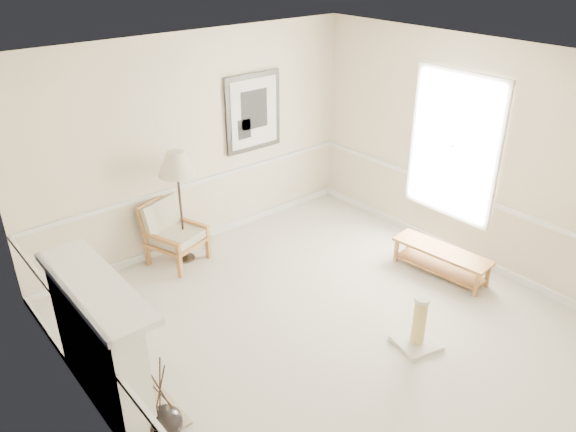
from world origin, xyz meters
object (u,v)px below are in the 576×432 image
at_px(armchair, 171,230).
at_px(scratching_post, 418,331).
at_px(bench, 441,258).
at_px(floor_vase, 165,423).
at_px(floor_lamp, 177,166).

height_order(armchair, scratching_post, armchair).
xyz_separation_m(armchair, bench, (2.49, -2.52, -0.22)).
relative_size(floor_vase, armchair, 1.06).
bearing_deg(bench, armchair, 134.67).
height_order(floor_lamp, bench, floor_lamp).
xyz_separation_m(floor_vase, armchair, (1.53, 2.62, 0.29)).
xyz_separation_m(bench, scratching_post, (-1.35, -0.72, -0.05)).
height_order(bench, scratching_post, scratching_post).
distance_m(floor_vase, bench, 4.02).
bearing_deg(bench, floor_lamp, 134.17).
distance_m(armchair, bench, 3.54).
xyz_separation_m(floor_vase, bench, (4.02, 0.11, 0.08)).
height_order(armchair, floor_lamp, floor_lamp).
xyz_separation_m(floor_vase, scratching_post, (2.67, -0.61, 0.03)).
distance_m(floor_lamp, bench, 3.56).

